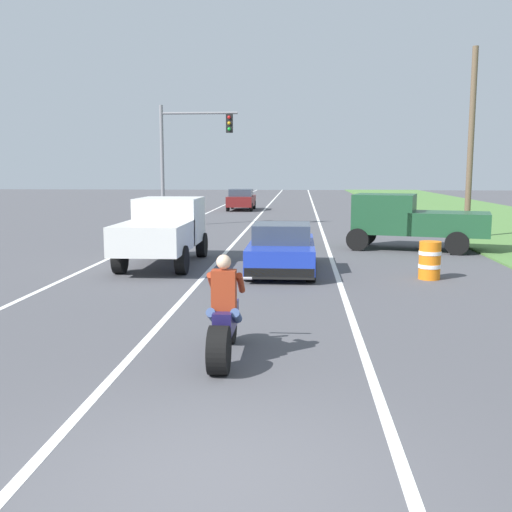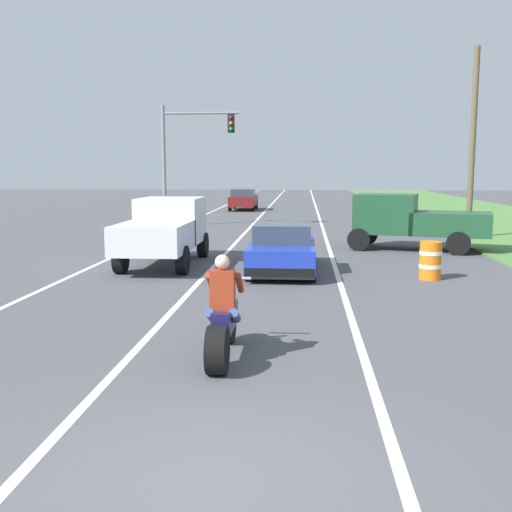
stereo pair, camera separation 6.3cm
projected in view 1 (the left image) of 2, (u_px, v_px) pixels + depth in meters
ground_plane at (212, 485)px, 5.48m from camera, size 160.00×160.00×0.00m
lane_stripe_left_solid at (156, 237)px, 25.61m from camera, size 0.14×120.00×0.01m
lane_stripe_right_solid at (324, 238)px, 25.08m from camera, size 0.14×120.00×0.01m
lane_stripe_centre_dashed at (239, 237)px, 25.35m from camera, size 0.14×120.00×0.01m
motorcycle_with_rider at (224, 322)px, 8.94m from camera, size 0.70×2.21×1.62m
sports_car_blue at (282, 249)px, 16.85m from camera, size 1.84×4.30×1.37m
pickup_truck_left_lane_white at (163, 228)px, 17.96m from camera, size 2.02×4.80×1.98m
pickup_truck_right_shoulder_dark_green at (411, 219)px, 21.37m from camera, size 5.14×3.14×1.98m
traffic_light_mast_near at (185, 147)px, 29.59m from camera, size 3.88×0.34×6.00m
utility_pole_roadside at (471, 145)px, 24.30m from camera, size 0.24×0.24×7.72m
construction_barrel_nearest at (430, 260)px, 15.68m from camera, size 0.58×0.58×1.00m
distant_car_far_ahead at (241, 199)px, 42.39m from camera, size 1.80×4.00×1.50m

